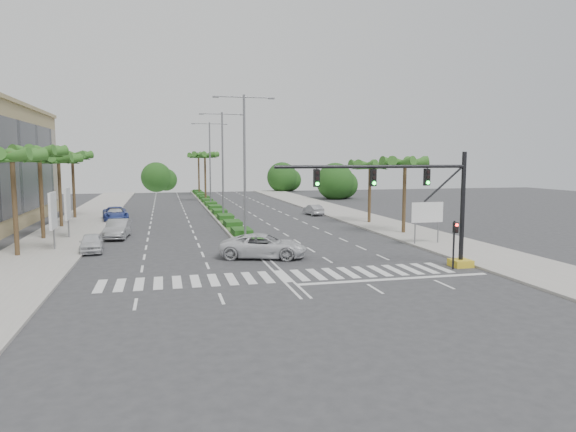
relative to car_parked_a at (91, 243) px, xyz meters
name	(u,v)px	position (x,y,z in m)	size (l,w,h in m)	color
ground	(283,276)	(11.80, -10.96, -0.68)	(160.00, 160.00, 0.00)	#333335
footpath_right	(383,225)	(27.00, 9.04, -0.60)	(6.00, 120.00, 0.15)	gray
footpath_left	(65,235)	(-3.40, 9.04, -0.60)	(6.00, 120.00, 0.15)	gray
median	(211,206)	(11.80, 34.04, -0.58)	(2.20, 75.00, 0.20)	gray
median_grass	(211,205)	(11.80, 34.04, -0.46)	(1.80, 75.00, 0.04)	#24541C
signal_gantry	(430,213)	(21.07, -10.96, 2.78)	(12.60, 1.20, 7.20)	gold
pedestrian_signal	(455,237)	(22.40, -11.63, 1.37)	(0.28, 0.36, 3.00)	black
direction_sign	(427,214)	(25.30, -2.96, 1.78)	(2.70, 0.11, 3.40)	slate
billboard_near	(53,211)	(-2.70, 1.04, 2.29)	(0.18, 2.10, 4.35)	slate
billboard_far	(68,204)	(-2.70, 7.04, 2.29)	(0.18, 2.10, 4.35)	slate
palm_left_near	(12,160)	(-4.70, -0.96, 6.01)	(4.57, 4.68, 7.55)	brown
palm_left_mid	(39,155)	(-4.70, 7.04, 6.40)	(4.57, 4.68, 7.95)	brown
palm_left_far	(59,162)	(-4.70, 15.04, 5.82)	(4.57, 4.68, 7.35)	brown
palm_left_end	(72,158)	(-4.70, 23.04, 6.21)	(4.57, 4.68, 7.75)	brown
palm_right_near	(405,165)	(26.30, 3.04, 5.53)	(4.57, 4.68, 7.05)	brown
palm_right_far	(370,167)	(26.30, 11.04, 5.24)	(4.57, 4.68, 6.75)	brown
palm_median_a	(205,157)	(11.80, 44.04, 6.50)	(4.57, 4.68, 8.05)	brown
palm_median_b	(199,157)	(11.80, 59.04, 6.50)	(4.57, 4.68, 8.05)	brown
streetlight_near	(245,158)	(11.80, 3.04, 6.13)	(5.10, 0.25, 12.00)	slate
streetlight_mid	(223,159)	(11.80, 19.04, 6.13)	(5.10, 0.25, 12.00)	slate
streetlight_far	(210,159)	(11.80, 35.04, 6.13)	(5.10, 0.25, 12.00)	slate
car_parked_a	(91,243)	(0.00, 0.00, 0.00)	(1.59, 3.96, 1.35)	silver
car_parked_b	(118,229)	(1.31, 6.56, 0.13)	(1.70, 4.86, 1.60)	#A5A6AA
car_parked_c	(115,214)	(0.00, 19.76, 0.10)	(2.56, 5.56, 1.54)	#2E408E
car_parked_d	(115,215)	(0.00, 19.51, 0.03)	(1.98, 4.86, 1.41)	silver
car_crossing	(264,246)	(11.79, -5.16, 0.14)	(2.72, 5.90, 1.64)	silver
car_right	(313,210)	(22.92, 20.42, -0.04)	(1.35, 3.87, 1.28)	#ABAAAF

